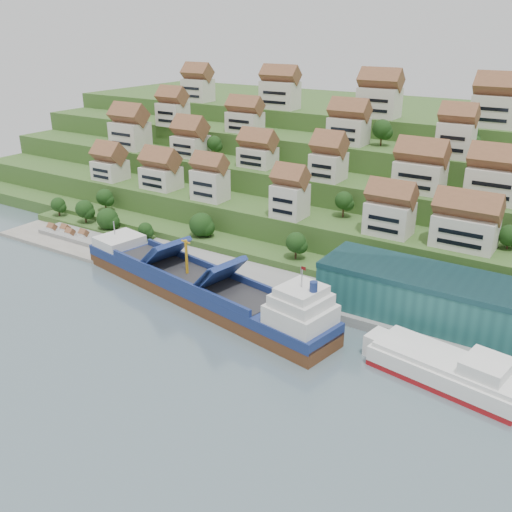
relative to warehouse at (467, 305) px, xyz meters
The scene contains 11 objects.
ground 55.18m from the warehouse, 161.90° to the right, with size 300.00×300.00×0.00m, color slate.
quay 32.64m from the warehouse, behind, with size 180.00×14.00×2.20m, color gray.
pebble_beach 110.32m from the warehouse, behind, with size 45.00×20.00×1.00m, color gray.
hillside 101.03m from the warehouse, 121.00° to the left, with size 260.00×128.00×31.00m.
hillside_village 68.10m from the warehouse, 138.31° to the left, with size 160.50×62.42×29.33m.
hillside_trees 72.58m from the warehouse, 159.99° to the left, with size 142.42×62.59×30.45m.
warehouse is the anchor object (origin of this frame).
flagpole 34.60m from the warehouse, 168.33° to the right, with size 1.28×0.16×8.00m.
beach_huts 112.29m from the warehouse, behind, with size 14.40×3.70×2.20m.
cargo_ship 56.31m from the warehouse, 163.20° to the right, with size 74.32×24.44×16.24m.
second_ship 18.54m from the warehouse, 83.35° to the right, with size 28.04×14.07×7.77m.
Camera 1 is at (71.73, -91.26, 59.59)m, focal length 40.00 mm.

